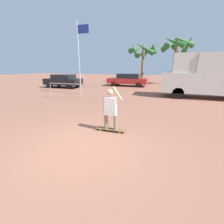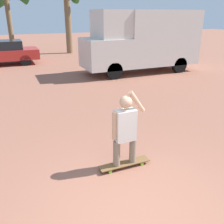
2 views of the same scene
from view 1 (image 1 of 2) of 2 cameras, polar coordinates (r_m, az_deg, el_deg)
ground_plane at (r=4.55m, az=-11.54°, el=-12.89°), size 80.00×80.00×0.00m
skateboard at (r=5.42m, az=-0.49°, el=-6.59°), size 1.07×0.23×0.09m
person_skateboarder at (r=5.15m, az=-0.52°, el=1.85°), size 0.68×0.24×1.53m
camper_van at (r=12.94m, az=33.31°, el=11.85°), size 6.11×2.10×3.13m
parked_car_red at (r=18.14m, az=6.09°, el=12.22°), size 4.58×1.94×1.44m
parked_car_black at (r=17.55m, az=-18.08°, el=11.33°), size 3.94×1.81×1.42m
palm_tree_near_van at (r=21.15m, az=23.54°, el=22.06°), size 3.88×4.04×5.76m
palm_tree_center_background at (r=23.00m, az=11.91°, el=21.97°), size 4.18×4.14×5.50m
flagpole at (r=12.68m, az=-12.20°, el=20.82°), size 1.00×0.12×5.43m
plaza_railing_segment at (r=11.13m, az=-14.80°, el=9.47°), size 3.90×0.05×1.08m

